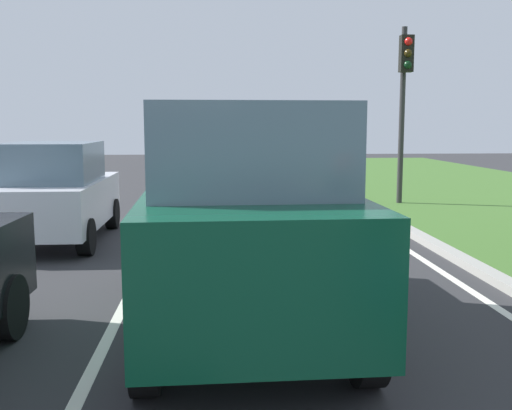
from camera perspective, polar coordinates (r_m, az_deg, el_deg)
name	(u,v)px	position (r m, az deg, el deg)	size (l,w,h in m)	color
ground_plane	(195,234)	(11.60, -5.78, -2.74)	(60.00, 60.00, 0.00)	#2D2D30
lane_line_center	(159,234)	(11.64, -9.23, -2.75)	(0.12, 32.00, 0.01)	silver
lane_line_right_edge	(379,231)	(12.04, 11.62, -2.46)	(0.12, 32.00, 0.01)	silver
curb_right	(404,228)	(12.18, 13.89, -2.14)	(0.24, 48.00, 0.12)	#9E9B93
car_suv_ahead	(243,216)	(6.11, -1.22, -1.08)	(2.06, 4.55, 2.28)	#0C472D
car_hatchback_far	(56,193)	(11.24, -18.50, 1.11)	(1.73, 3.70, 1.78)	silver
traffic_light_near_right	(404,85)	(15.82, 13.92, 11.00)	(0.32, 0.50, 4.51)	#2D2D2D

